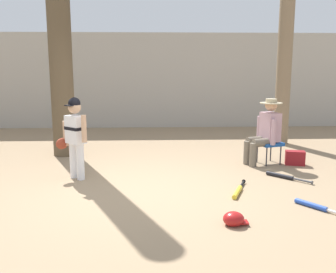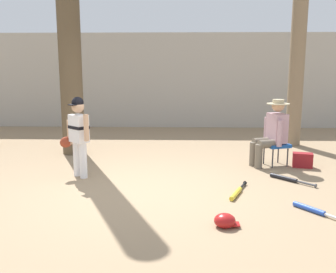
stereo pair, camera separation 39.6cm
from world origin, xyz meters
TOP-DOWN VIEW (x-y plane):
  - ground_plane at (0.00, 0.00)m, footprint 60.00×60.00m
  - concrete_back_wall at (0.00, 6.06)m, footprint 18.00×0.36m
  - tree_near_player at (-1.64, 2.42)m, footprint 0.66×0.66m
  - tree_behind_spectator at (3.13, 3.41)m, footprint 0.44×0.44m
  - young_ballplayer at (-1.08, 0.72)m, footprint 0.58×0.43m
  - folding_stool at (2.29, 1.55)m, footprint 0.50×0.50m
  - seated_spectator at (2.20, 1.52)m, footprint 0.68×0.53m
  - handbag_beside_stool at (2.74, 1.42)m, footprint 0.37×0.26m
  - bat_blue_youth at (2.20, -0.74)m, footprint 0.49×0.63m
  - bat_yellow_trainer at (1.36, -0.10)m, footprint 0.36×0.75m
  - bat_black_composite at (2.24, 0.59)m, footprint 0.58×0.61m
  - batting_helmet_red at (1.06, -1.19)m, footprint 0.29×0.22m

SIDE VIEW (x-z plane):
  - ground_plane at x=0.00m, z-range 0.00..0.00m
  - bat_black_composite at x=2.24m, z-range 0.00..0.07m
  - bat_blue_youth at x=2.20m, z-range 0.00..0.07m
  - bat_yellow_trainer at x=1.36m, z-range 0.00..0.07m
  - batting_helmet_red at x=1.06m, z-range -0.01..0.15m
  - handbag_beside_stool at x=2.74m, z-range 0.00..0.26m
  - folding_stool at x=2.29m, z-range 0.16..0.57m
  - seated_spectator at x=2.20m, z-range 0.04..1.24m
  - young_ballplayer at x=-1.08m, z-range 0.09..1.40m
  - concrete_back_wall at x=0.00m, z-range 0.00..2.72m
  - tree_near_player at x=-1.64m, z-range -0.33..5.52m
  - tree_behind_spectator at x=3.13m, z-range -0.21..5.71m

